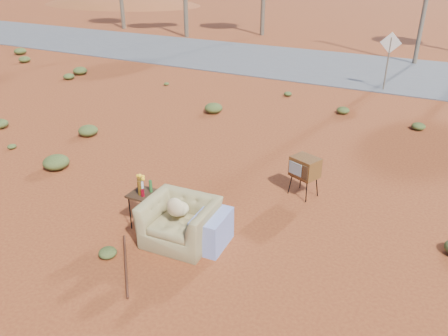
% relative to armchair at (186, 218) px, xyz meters
% --- Properties ---
extents(ground, '(140.00, 140.00, 0.00)m').
position_rel_armchair_xyz_m(ground, '(-0.13, 0.10, -0.51)').
color(ground, brown).
rests_on(ground, ground).
extents(highway, '(140.00, 7.00, 0.04)m').
position_rel_armchair_xyz_m(highway, '(-0.13, 15.10, -0.49)').
color(highway, '#565659').
rests_on(highway, ground).
extents(dirt_mound, '(26.00, 18.00, 2.00)m').
position_rel_armchair_xyz_m(dirt_mound, '(-30.13, 34.10, -0.51)').
color(dirt_mound, brown).
rests_on(dirt_mound, ground).
extents(armchair, '(1.50, 1.02, 1.08)m').
position_rel_armchair_xyz_m(armchair, '(0.00, 0.00, 0.00)').
color(armchair, olive).
rests_on(armchair, ground).
extents(tv_unit, '(0.67, 0.61, 0.89)m').
position_rel_armchair_xyz_m(tv_unit, '(1.31, 2.65, 0.16)').
color(tv_unit, black).
rests_on(tv_unit, ground).
extents(side_table, '(0.52, 0.52, 1.01)m').
position_rel_armchair_xyz_m(side_table, '(-1.00, 0.10, 0.24)').
color(side_table, '#322112').
rests_on(side_table, ground).
extents(rusty_bar, '(1.15, 1.29, 0.04)m').
position_rel_armchair_xyz_m(rusty_bar, '(-0.54, -1.06, -0.48)').
color(rusty_bar, '#4E2414').
rests_on(rusty_bar, ground).
extents(road_sign, '(0.78, 0.06, 2.19)m').
position_rel_armchair_xyz_m(road_sign, '(1.37, 12.10, 1.00)').
color(road_sign, brown).
rests_on(road_sign, ground).
extents(scrub_patch, '(17.49, 8.07, 0.33)m').
position_rel_armchair_xyz_m(scrub_patch, '(-0.96, 4.51, -0.37)').
color(scrub_patch, '#495826').
rests_on(scrub_patch, ground).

